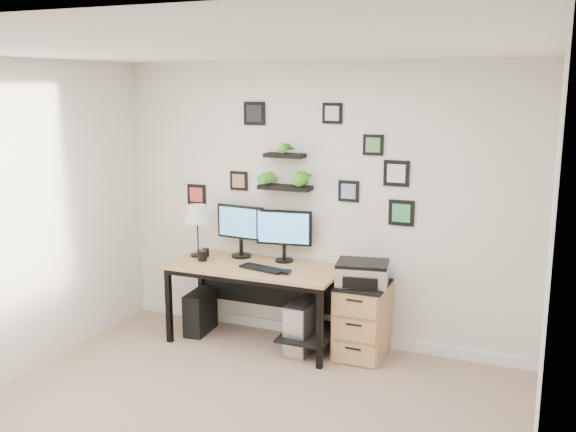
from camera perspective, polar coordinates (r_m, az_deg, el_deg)
The scene contains 14 objects.
room at distance 6.29m, azimuth 2.59°, elevation -10.22°, with size 4.00×4.00×4.00m.
desk at distance 5.98m, azimuth -2.51°, elevation -5.52°, with size 1.60×0.70×0.75m.
monitor_left at distance 6.16m, azimuth -4.24°, elevation -0.99°, with size 0.50×0.21×0.51m.
monitor_right at distance 5.98m, azimuth -0.36°, elevation -1.36°, with size 0.53×0.20×0.49m.
keyboard at distance 5.80m, azimuth -2.27°, elevation -4.68°, with size 0.44×0.14×0.02m, color black.
mouse at distance 5.67m, azimuth -0.14°, elevation -5.01°, with size 0.06×0.10×0.03m, color black.
table_lamp at distance 6.22m, azimuth -8.07°, elevation 0.07°, with size 0.25×0.25×0.50m.
mug at distance 6.13m, azimuth -7.61°, elevation -3.53°, with size 0.09×0.09×0.10m, color black.
pen_cup at distance 6.27m, azimuth -7.31°, elevation -3.23°, with size 0.06×0.06×0.08m, color black.
pc_tower_black at distance 6.40m, azimuth -7.80°, elevation -8.44°, with size 0.18×0.41×0.41m, color black.
pc_tower_grey at distance 5.92m, azimuth 1.36°, elevation -9.75°, with size 0.23×0.48×0.46m.
file_cabinet at distance 5.80m, azimuth 6.61°, elevation -9.18°, with size 0.43×0.53×0.67m.
printer at distance 5.66m, azimuth 6.63°, elevation -5.06°, with size 0.49×0.42×0.20m.
wall_decor at distance 5.91m, azimuth 0.54°, elevation 4.35°, with size 2.29×0.18×1.07m.
Camera 1 is at (1.99, -3.50, 2.39)m, focal length 40.00 mm.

